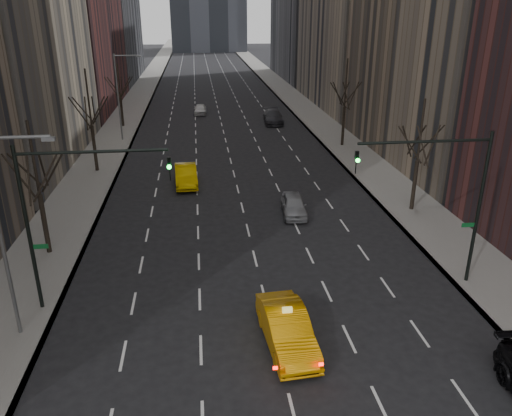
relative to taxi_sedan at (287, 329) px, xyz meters
name	(u,v)px	position (x,y,z in m)	size (l,w,h in m)	color
sidewalk_left	(137,101)	(-12.68, 62.09, -0.76)	(4.50, 320.00, 0.15)	slate
sidewalk_right	(292,98)	(11.82, 62.09, -0.76)	(4.50, 320.00, 0.15)	slate
tree_lw_b	(40,195)	(-12.43, 10.09, 2.89)	(3.36, 3.50, 7.82)	black
tree_lw_c	(92,127)	(-12.43, 26.09, 3.21)	(3.36, 3.50, 8.74)	black
tree_lw_d	(120,97)	(-12.43, 44.09, 2.73)	(3.36, 3.50, 7.36)	black
tree_rw_b	(417,161)	(11.57, 14.09, 2.89)	(3.36, 3.50, 7.82)	black
tree_rw_c	(344,108)	(11.57, 32.09, 3.21)	(3.36, 3.50, 8.74)	black
traffic_mast_left	(63,202)	(-9.54, 4.09, 4.66)	(6.69, 0.39, 8.00)	black
traffic_mast_right	(450,186)	(8.68, 4.09, 4.66)	(6.69, 0.39, 8.00)	black
streetlight_near	(6,219)	(-11.27, 2.09, 4.79)	(2.83, 0.22, 9.00)	slate
streetlight_far	(121,89)	(-11.27, 37.09, 4.79)	(2.83, 0.22, 9.00)	slate
taxi_sedan	(287,329)	(0.00, 0.00, 0.00)	(1.76, 5.04, 1.66)	orange
silver_sedan_ahead	(294,205)	(3.04, 14.41, -0.13)	(1.65, 4.10, 1.40)	gray
far_taxi	(186,175)	(-4.53, 21.65, -0.01)	(1.73, 4.96, 1.64)	#D5A804
far_suv_grey	(273,117)	(6.05, 44.11, -0.02)	(2.26, 5.56, 1.61)	#2F2F34
far_car_white	(200,109)	(-2.96, 50.88, -0.16)	(1.59, 3.95, 1.34)	silver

